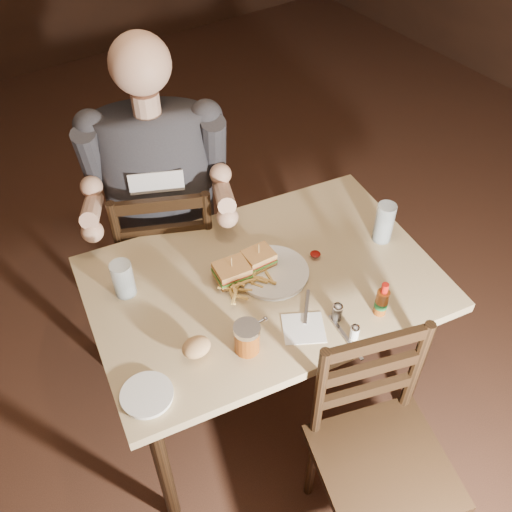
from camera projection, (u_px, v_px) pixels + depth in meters
room_shell at (309, 86)px, 1.76m from camera, size 7.00×7.00×7.00m
main_table at (264, 295)px, 2.10m from camera, size 1.34×1.01×0.77m
chair_far at (169, 252)px, 2.57m from camera, size 0.59×0.61×0.94m
chair_near at (384, 467)px, 1.87m from camera, size 0.54×0.57×0.91m
diner at (155, 165)px, 2.17m from camera, size 0.71×0.65×1.00m
dinner_plate at (272, 273)px, 2.06m from camera, size 0.29×0.29×0.01m
sandwich_left at (232, 268)px, 1.99m from camera, size 0.13×0.11×0.10m
sandwich_right at (259, 255)px, 2.04m from camera, size 0.11×0.09×0.09m
fries_pile at (247, 281)px, 1.99m from camera, size 0.26×0.20×0.04m
ketchup_dollop at (315, 254)px, 2.11m from camera, size 0.05×0.05×0.01m
glass_left at (123, 279)px, 1.95m from camera, size 0.09×0.09×0.14m
glass_right at (384, 223)px, 2.14m from camera, size 0.08×0.08×0.16m
hot_sauce at (382, 299)px, 1.89m from camera, size 0.05×0.05×0.14m
salt_shaker at (355, 332)px, 1.84m from camera, size 0.04×0.04×0.06m
pepper_shaker at (337, 312)px, 1.89m from camera, size 0.04×0.04×0.07m
syrup_dispenser at (247, 338)px, 1.79m from camera, size 0.10×0.10×0.11m
napkin at (304, 328)px, 1.89m from camera, size 0.18×0.18×0.00m
knife at (346, 337)px, 1.86m from camera, size 0.04×0.20×0.00m
fork at (307, 306)px, 1.95m from camera, size 0.11×0.12×0.00m
side_plate at (147, 396)px, 1.70m from camera, size 0.18×0.18×0.01m
bread_roll at (196, 347)px, 1.78m from camera, size 0.11×0.09×0.06m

